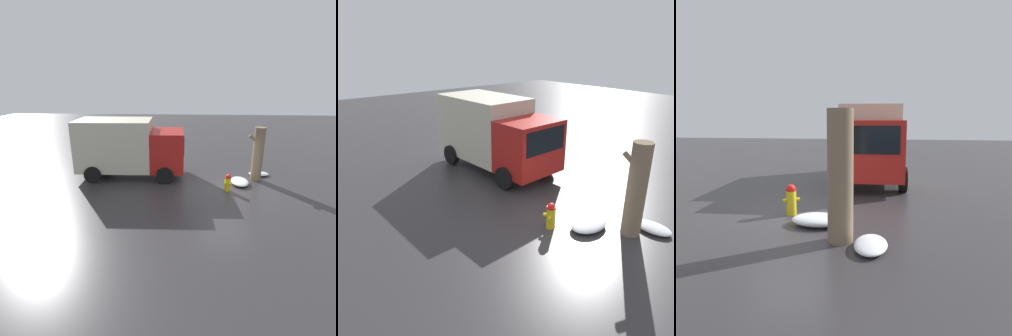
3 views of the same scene
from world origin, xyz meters
The scene contains 6 objects.
ground_plane centered at (0.00, 0.00, 0.00)m, with size 60.00×60.00×0.00m, color #333033.
fire_hydrant centered at (0.00, 0.00, 0.44)m, with size 0.39×0.46×0.86m.
tree_trunk centered at (-1.76, -1.63, 1.46)m, with size 0.86×0.56×2.89m.
delivery_truck centered at (5.26, -1.92, 1.71)m, with size 5.89×2.87×3.18m.
snow_pile_by_hydrant centered at (-2.13, -2.31, 0.10)m, with size 1.14×0.70×0.19m.
snow_pile_curbside centered at (-0.76, -0.92, 0.14)m, with size 0.91×1.34×0.27m.
Camera 2 is at (-5.94, 6.75, 5.45)m, focal length 35.00 mm.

